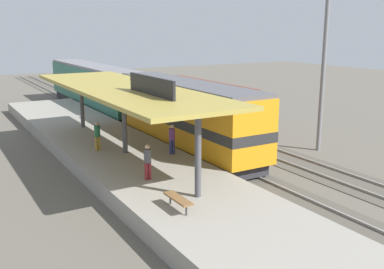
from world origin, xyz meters
TOP-DOWN VIEW (x-y plane):
  - ground_plane at (2.00, 0.00)m, footprint 120.00×120.00m
  - track_near at (0.00, 0.00)m, footprint 3.20×110.00m
  - track_far at (4.60, 0.00)m, footprint 3.20×110.00m
  - platform at (-4.60, 0.00)m, footprint 6.00×44.00m
  - station_canopy at (-4.60, -0.09)m, footprint 5.20×18.00m
  - platform_bench at (-6.00, -8.80)m, footprint 0.44×1.70m
  - locomotive at (0.00, 1.12)m, footprint 2.93×14.43m
  - passenger_carriage_single at (0.00, 19.12)m, footprint 2.90×20.00m
  - freight_car at (4.60, 6.81)m, footprint 2.80×12.00m
  - light_mast at (7.80, -2.96)m, footprint 1.10×1.10m
  - person_waiting at (-2.44, -1.65)m, footprint 0.34×0.34m
  - person_walking at (-5.49, -4.94)m, footprint 0.34×0.34m
  - person_boarding at (-5.81, 1.25)m, footprint 0.34×0.34m

SIDE VIEW (x-z plane):
  - ground_plane at x=2.00m, z-range 0.00..0.00m
  - track_near at x=0.00m, z-range -0.05..0.11m
  - track_far at x=4.60m, z-range -0.05..0.11m
  - platform at x=-4.60m, z-range 0.00..0.90m
  - platform_bench at x=-6.00m, z-range 1.09..1.59m
  - person_waiting at x=-2.44m, z-range 1.00..2.71m
  - person_walking at x=-5.49m, z-range 1.00..2.71m
  - person_boarding at x=-5.81m, z-range 1.00..2.71m
  - freight_car at x=4.60m, z-range 0.20..3.74m
  - passenger_carriage_single at x=0.00m, z-range 0.19..4.43m
  - locomotive at x=0.00m, z-range 0.19..4.63m
  - station_canopy at x=-4.60m, z-range 2.18..6.88m
  - light_mast at x=7.80m, z-range 2.55..14.25m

